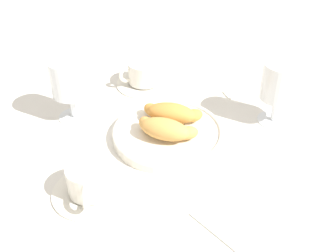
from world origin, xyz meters
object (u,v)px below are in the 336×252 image
(coffee_cup_near, at_px, (144,75))
(croissant_small, at_px, (172,113))
(pastry_plate, at_px, (168,133))
(croissant_large, at_px, (165,129))
(sugar_packet, at_px, (235,93))
(coffee_cup_far, at_px, (89,183))
(juice_glass_left, at_px, (280,83))
(folded_napkin, at_px, (236,215))
(juice_glass_right, at_px, (69,81))

(coffee_cup_near, bearing_deg, croissant_small, -79.10)
(pastry_plate, relative_size, coffee_cup_near, 1.67)
(croissant_large, relative_size, coffee_cup_near, 0.90)
(croissant_large, distance_m, coffee_cup_near, 0.24)
(coffee_cup_near, xyz_separation_m, sugar_packet, (0.21, -0.08, -0.02))
(pastry_plate, distance_m, coffee_cup_far, 0.21)
(croissant_small, distance_m, juice_glass_left, 0.23)
(juice_glass_left, xyz_separation_m, folded_napkin, (-0.15, -0.25, -0.09))
(coffee_cup_far, xyz_separation_m, juice_glass_right, (-0.03, 0.24, 0.07))
(juice_glass_left, relative_size, folded_napkin, 1.27)
(coffee_cup_near, bearing_deg, folded_napkin, -76.76)
(croissant_small, relative_size, coffee_cup_near, 0.93)
(coffee_cup_near, distance_m, sugar_packet, 0.22)
(coffee_cup_far, distance_m, sugar_packet, 0.44)
(juice_glass_left, height_order, juice_glass_right, same)
(coffee_cup_far, xyz_separation_m, sugar_packet, (0.34, 0.27, -0.02))
(pastry_plate, bearing_deg, croissant_small, 67.50)
(coffee_cup_far, bearing_deg, coffee_cup_near, 69.14)
(folded_napkin, bearing_deg, coffee_cup_far, 159.31)
(pastry_plate, distance_m, coffee_cup_near, 0.22)
(croissant_large, xyz_separation_m, coffee_cup_near, (-0.02, 0.24, -0.01))
(croissant_large, bearing_deg, juice_glass_right, 145.43)
(juice_glass_left, bearing_deg, croissant_small, 178.94)
(juice_glass_left, xyz_separation_m, juice_glass_right, (-0.43, 0.08, -0.00))
(croissant_large, distance_m, juice_glass_right, 0.23)
(coffee_cup_far, xyz_separation_m, juice_glass_left, (0.39, 0.16, 0.07))
(croissant_large, xyz_separation_m, juice_glass_left, (0.24, 0.05, 0.05))
(juice_glass_left, height_order, folded_napkin, juice_glass_left)
(juice_glass_right, bearing_deg, pastry_plate, -28.30)
(coffee_cup_near, distance_m, coffee_cup_far, 0.38)
(juice_glass_left, distance_m, sugar_packet, 0.15)
(coffee_cup_near, bearing_deg, croissant_large, -86.32)
(croissant_small, relative_size, sugar_packet, 2.54)
(pastry_plate, relative_size, coffee_cup_far, 1.67)
(croissant_large, bearing_deg, pastry_plate, 68.26)
(coffee_cup_near, bearing_deg, coffee_cup_far, -110.86)
(croissant_small, relative_size, juice_glass_left, 0.91)
(coffee_cup_near, bearing_deg, sugar_packet, -20.40)
(juice_glass_right, relative_size, folded_napkin, 1.27)
(croissant_small, xyz_separation_m, juice_glass_left, (0.22, -0.00, 0.05))
(pastry_plate, height_order, coffee_cup_near, coffee_cup_near)
(croissant_small, xyz_separation_m, folded_napkin, (0.07, -0.25, -0.04))
(coffee_cup_far, height_order, juice_glass_left, juice_glass_left)
(croissant_large, height_order, croissant_small, same)
(croissant_large, relative_size, juice_glass_right, 0.87)
(croissant_large, xyz_separation_m, sugar_packet, (0.19, 0.16, -0.04))
(juice_glass_left, bearing_deg, coffee_cup_far, -157.85)
(juice_glass_right, bearing_deg, coffee_cup_far, -82.08)
(juice_glass_right, bearing_deg, folded_napkin, -50.49)
(croissant_small, height_order, coffee_cup_far, croissant_small)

